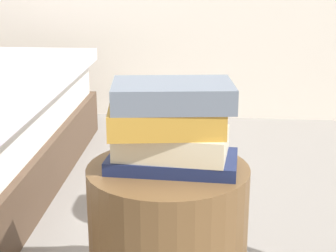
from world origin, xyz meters
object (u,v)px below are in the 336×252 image
book_cream (172,143)px  book_ochre (165,118)px  book_navy (172,162)px  book_slate (173,95)px  side_table (168,249)px

book_cream → book_ochre: 0.06m
book_navy → book_cream: book_cream is taller
book_ochre → book_slate: 0.06m
book_cream → book_slate: bearing=-64.4°
book_cream → side_table: bearing=-155.3°
book_ochre → book_slate: (0.02, -0.01, 0.06)m
side_table → book_slate: 0.39m
book_navy → book_cream: (-0.00, 0.01, 0.05)m
book_navy → book_slate: 0.16m
book_cream → book_slate: 0.12m
side_table → book_cream: size_ratio=1.70×
book_navy → side_table: bearing=161.2°
side_table → book_navy: 0.23m
side_table → book_ochre: size_ratio=1.66×
book_ochre → book_cream: bearing=-16.7°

